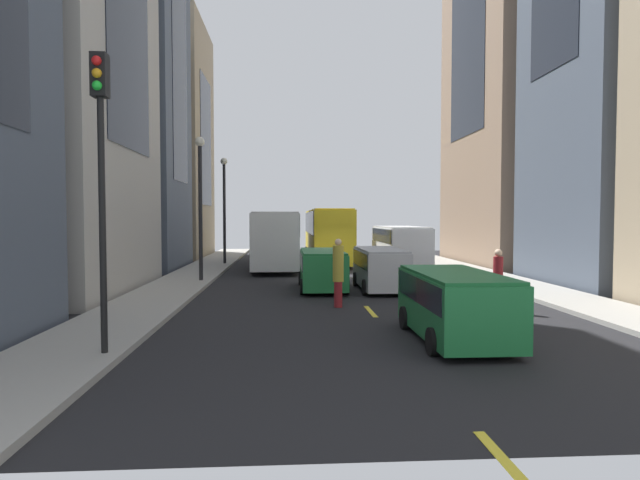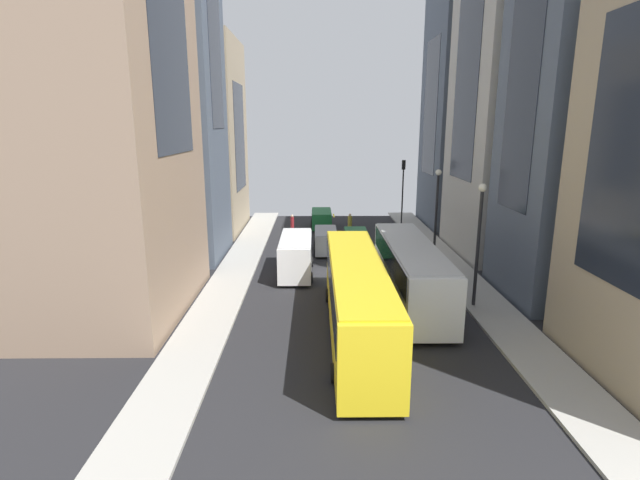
% 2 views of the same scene
% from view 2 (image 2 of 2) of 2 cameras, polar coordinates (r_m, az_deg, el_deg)
% --- Properties ---
extents(ground_plane, '(41.61, 41.61, 0.00)m').
position_cam_2_polar(ground_plane, '(32.88, 3.01, -3.88)').
color(ground_plane, black).
extents(sidewalk_west, '(2.64, 44.00, 0.15)m').
position_cam_2_polar(sidewalk_west, '(34.15, 15.67, -3.59)').
color(sidewalk_west, '#9E9B93').
rests_on(sidewalk_west, ground).
extents(sidewalk_east, '(2.64, 44.00, 0.15)m').
position_cam_2_polar(sidewalk_east, '(33.24, -10.00, -3.75)').
color(sidewalk_east, '#9E9B93').
rests_on(sidewalk_east, ground).
extents(lane_stripe_0, '(0.16, 2.00, 0.01)m').
position_cam_2_polar(lane_stripe_0, '(53.26, 1.63, 2.90)').
color(lane_stripe_0, yellow).
rests_on(lane_stripe_0, ground).
extents(lane_stripe_1, '(0.16, 2.00, 0.01)m').
position_cam_2_polar(lane_stripe_1, '(43.00, 2.15, 0.32)').
color(lane_stripe_1, yellow).
rests_on(lane_stripe_1, ground).
extents(lane_stripe_2, '(0.16, 2.00, 0.01)m').
position_cam_2_polar(lane_stripe_2, '(32.88, 3.01, -3.87)').
color(lane_stripe_2, yellow).
rests_on(lane_stripe_2, ground).
extents(lane_stripe_3, '(0.16, 2.00, 0.01)m').
position_cam_2_polar(lane_stripe_3, '(23.10, 4.63, -11.69)').
color(lane_stripe_3, yellow).
rests_on(lane_stripe_3, ground).
extents(building_west_0, '(6.49, 9.12, 22.68)m').
position_cam_2_polar(building_west_0, '(49.63, 16.68, 14.73)').
color(building_west_0, '#4C5666').
rests_on(building_west_0, ground).
extents(building_west_1, '(8.55, 9.96, 25.73)m').
position_cam_2_polar(building_west_1, '(39.87, 23.00, 16.88)').
color(building_west_1, '#B7B2A8').
rests_on(building_west_1, ground).
extents(building_west_2, '(7.19, 7.34, 23.03)m').
position_cam_2_polar(building_west_2, '(30.52, 29.11, 15.06)').
color(building_west_2, '#4C5666').
rests_on(building_west_2, ground).
extents(building_east_0, '(8.40, 10.17, 17.31)m').
position_cam_2_polar(building_east_0, '(46.86, -14.62, 11.67)').
color(building_east_0, tan).
rests_on(building_east_0, ground).
extents(city_bus_white, '(2.81, 12.03, 3.35)m').
position_cam_2_polar(city_bus_white, '(27.55, 10.65, -3.20)').
color(city_bus_white, silver).
rests_on(city_bus_white, ground).
extents(streetcar_yellow, '(2.70, 14.10, 3.59)m').
position_cam_2_polar(streetcar_yellow, '(22.88, 4.34, -6.20)').
color(streetcar_yellow, yellow).
rests_on(streetcar_yellow, ground).
extents(delivery_van_white, '(2.25, 5.92, 2.58)m').
position_cam_2_polar(delivery_van_white, '(32.10, -2.88, -1.50)').
color(delivery_van_white, white).
rests_on(delivery_van_white, ground).
extents(car_silver_0, '(1.88, 4.45, 1.74)m').
position_cam_2_polar(car_silver_0, '(37.91, 0.70, 0.11)').
color(car_silver_0, '#B7BABF').
rests_on(car_silver_0, ground).
extents(car_green_1, '(2.04, 4.40, 1.69)m').
position_cam_2_polar(car_green_1, '(46.73, 0.18, 2.64)').
color(car_green_1, '#1E7238').
rests_on(car_green_1, ground).
extents(car_green_2, '(1.94, 4.63, 1.66)m').
position_cam_2_polar(car_green_2, '(37.69, 4.37, -0.09)').
color(car_green_2, '#1E7238').
rests_on(car_green_2, ground).
extents(pedestrian_waiting_curb, '(0.31, 0.31, 2.02)m').
position_cam_2_polar(pedestrian_waiting_curb, '(43.03, -3.29, 1.80)').
color(pedestrian_waiting_curb, '#336B38').
rests_on(pedestrian_waiting_curb, ground).
extents(pedestrian_crossing_mid, '(0.37, 0.37, 2.32)m').
position_cam_2_polar(pedestrian_crossing_mid, '(41.91, 3.54, 1.67)').
color(pedestrian_crossing_mid, maroon).
rests_on(pedestrian_crossing_mid, ground).
extents(traffic_light_near_corner, '(0.32, 0.44, 6.28)m').
position_cam_2_polar(traffic_light_near_corner, '(48.21, 9.78, 6.98)').
color(traffic_light_near_corner, black).
rests_on(traffic_light_near_corner, ground).
extents(streetlamp_near, '(0.44, 0.44, 6.59)m').
position_cam_2_polar(streetlamp_near, '(35.60, 13.61, 4.08)').
color(streetlamp_near, black).
rests_on(streetlamp_near, ground).
extents(streetlamp_far, '(0.44, 0.44, 6.69)m').
position_cam_2_polar(streetlamp_far, '(26.95, 18.27, 0.94)').
color(streetlamp_far, black).
rests_on(streetlamp_far, ground).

